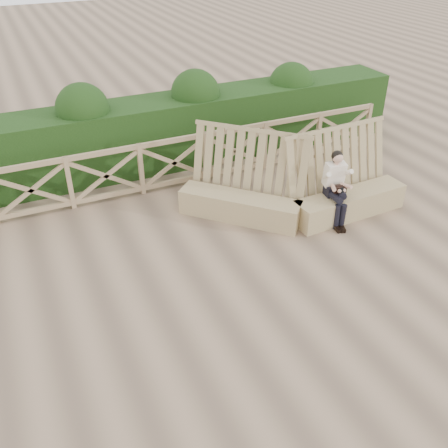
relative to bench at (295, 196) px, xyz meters
name	(u,v)px	position (x,y,z in m)	size (l,w,h in m)	color
ground	(250,279)	(-1.69, -1.45, -0.41)	(60.00, 60.00, 0.00)	brown
bench	(295,196)	(0.00, 0.00, 0.00)	(4.11, 2.25, 1.62)	#9D8659
woman	(336,184)	(0.58, -0.46, 0.34)	(0.43, 0.81, 1.37)	black
guardrail	(174,163)	(-1.69, 2.05, 0.14)	(10.10, 0.09, 1.10)	#9B7B5A
hedge	(155,134)	(-1.69, 3.25, 0.34)	(12.00, 1.20, 1.50)	black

